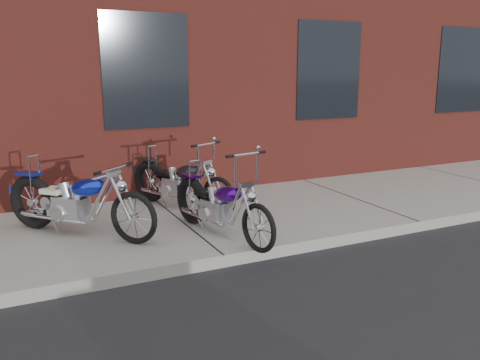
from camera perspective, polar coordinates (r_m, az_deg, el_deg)
ground at (r=5.95m, az=-1.78°, el=-9.81°), size 120.00×120.00×0.00m
sidewalk at (r=7.24m, az=-6.64°, el=-5.12°), size 22.00×3.00×0.15m
chopper_purple at (r=6.46m, az=-2.28°, el=-3.13°), size 0.63×2.02×1.15m
chopper_blue at (r=6.79m, az=-17.87°, el=-2.59°), size 1.60×1.78×0.99m
chopper_third at (r=7.74m, az=-6.78°, el=-0.49°), size 0.99×1.93×1.06m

